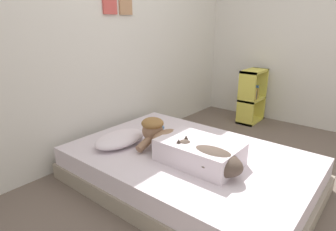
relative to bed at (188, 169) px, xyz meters
name	(u,v)px	position (x,y,z in m)	size (l,w,h in m)	color
ground_plane	(256,192)	(0.26, -0.54, -0.15)	(11.99, 11.99, 0.00)	#66564C
back_wall	(115,35)	(0.26, 1.17, 1.10)	(4.00, 0.12, 2.50)	silver
side_wall_right	(305,32)	(2.31, -0.21, 1.10)	(0.10, 6.31, 2.50)	silver
bed	(188,169)	(0.00, 0.00, 0.00)	(1.40, 2.07, 0.31)	gray
pillow	(120,139)	(-0.25, 0.59, 0.21)	(0.52, 0.32, 0.11)	silver
person_lying	(185,146)	(-0.09, -0.03, 0.26)	(0.43, 0.92, 0.27)	silver
dog	(209,159)	(-0.17, -0.30, 0.26)	(0.26, 0.57, 0.21)	#4C3D33
coffee_cup	(159,129)	(0.19, 0.50, 0.19)	(0.12, 0.09, 0.07)	teal
cell_phone	(216,167)	(-0.07, -0.31, 0.16)	(0.07, 0.14, 0.01)	black
bookshelf	(252,96)	(1.94, 0.28, 0.23)	(0.45, 0.24, 0.75)	#D8CC4C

